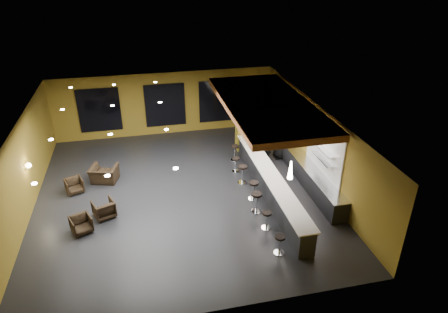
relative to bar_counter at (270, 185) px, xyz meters
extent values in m
cube|color=black|center=(-3.65, 1.00, -0.55)|extent=(12.00, 13.00, 0.10)
cube|color=black|center=(-3.65, 1.00, 3.05)|extent=(12.00, 13.00, 0.10)
cube|color=olive|center=(-3.65, 7.55, 1.25)|extent=(12.00, 0.10, 3.50)
cube|color=olive|center=(-3.65, -5.55, 1.25)|extent=(12.00, 0.10, 3.50)
cube|color=olive|center=(-9.70, 1.00, 1.25)|extent=(0.10, 13.00, 3.50)
cube|color=olive|center=(2.40, 1.00, 1.25)|extent=(0.10, 13.00, 3.50)
cube|color=#9C572D|center=(0.35, 2.00, 2.86)|extent=(3.60, 8.00, 0.28)
cube|color=black|center=(-7.15, 7.44, 1.20)|extent=(2.20, 0.06, 2.40)
cube|color=black|center=(-3.65, 7.44, 1.20)|extent=(2.20, 0.06, 2.40)
cube|color=black|center=(-0.65, 7.44, 1.20)|extent=(2.20, 0.06, 2.40)
cube|color=white|center=(2.31, 0.00, 1.50)|extent=(0.06, 3.20, 2.40)
cube|color=black|center=(0.00, 0.00, 0.00)|extent=(0.60, 8.00, 1.00)
cube|color=silver|center=(0.00, 0.00, 0.52)|extent=(0.78, 8.10, 0.05)
cube|color=black|center=(2.00, 0.50, -0.07)|extent=(0.70, 6.00, 0.86)
cube|color=silver|center=(2.00, 0.50, 0.39)|extent=(0.72, 6.00, 0.03)
cube|color=silver|center=(2.17, -0.20, 1.10)|extent=(0.30, 1.50, 0.03)
cube|color=silver|center=(2.17, -0.20, 1.55)|extent=(0.30, 1.50, 0.03)
cube|color=olive|center=(0.00, 4.60, 1.25)|extent=(0.60, 0.60, 3.50)
sphere|color=#FFE5B2|center=(-9.53, 1.50, 1.30)|extent=(0.22, 0.22, 0.22)
cone|color=white|center=(0.00, -2.00, 1.85)|extent=(0.20, 0.20, 0.70)
cone|color=white|center=(0.00, 0.50, 1.85)|extent=(0.20, 0.20, 0.70)
cone|color=white|center=(0.00, 3.00, 1.85)|extent=(0.20, 0.20, 0.70)
imported|color=black|center=(0.65, 2.79, 0.43)|extent=(0.79, 0.66, 1.86)
imported|color=black|center=(0.89, 2.96, 0.30)|extent=(0.94, 0.84, 1.59)
imported|color=black|center=(1.60, 3.17, 0.45)|extent=(1.05, 0.83, 1.89)
imported|color=black|center=(-7.57, -0.82, -0.17)|extent=(0.93, 0.94, 0.66)
imported|color=black|center=(-6.79, -0.02, -0.14)|extent=(1.00, 1.01, 0.71)
imported|color=black|center=(-8.11, 2.09, -0.18)|extent=(0.89, 0.90, 0.64)
imported|color=black|center=(-6.89, 2.75, -0.13)|extent=(1.38, 1.28, 0.75)
cylinder|color=silver|center=(-0.83, -3.54, -0.49)|extent=(0.37, 0.37, 0.03)
cylinder|color=silver|center=(-0.83, -3.54, -0.16)|extent=(0.06, 0.06, 0.64)
cylinder|color=black|center=(-0.83, -3.54, 0.19)|extent=(0.35, 0.35, 0.07)
cylinder|color=silver|center=(-0.83, -2.12, -0.49)|extent=(0.37, 0.37, 0.03)
cylinder|color=silver|center=(-0.83, -2.12, -0.16)|extent=(0.06, 0.06, 0.64)
cylinder|color=black|center=(-0.83, -2.12, 0.19)|extent=(0.35, 0.35, 0.07)
cylinder|color=silver|center=(-0.90, -1.02, -0.48)|extent=(0.44, 0.44, 0.03)
cylinder|color=silver|center=(-0.90, -1.02, -0.09)|extent=(0.08, 0.08, 0.77)
cylinder|color=black|center=(-0.90, -1.02, 0.32)|extent=(0.42, 0.42, 0.09)
cylinder|color=silver|center=(-0.75, -0.12, -0.48)|extent=(0.42, 0.42, 0.03)
cylinder|color=silver|center=(-0.75, -0.12, -0.11)|extent=(0.07, 0.07, 0.74)
cylinder|color=black|center=(-0.75, -0.12, 0.29)|extent=(0.40, 0.40, 0.08)
cylinder|color=silver|center=(-0.86, 1.26, -0.48)|extent=(0.43, 0.43, 0.03)
cylinder|color=silver|center=(-0.86, 1.26, -0.10)|extent=(0.08, 0.08, 0.76)
cylinder|color=black|center=(-0.86, 1.26, 0.31)|extent=(0.41, 0.41, 0.09)
cylinder|color=silver|center=(-0.90, 2.32, -0.49)|extent=(0.36, 0.36, 0.03)
cylinder|color=silver|center=(-0.90, 2.32, -0.17)|extent=(0.06, 0.06, 0.63)
cylinder|color=black|center=(-0.90, 2.32, 0.18)|extent=(0.34, 0.34, 0.07)
cylinder|color=silver|center=(-0.66, 3.45, -0.48)|extent=(0.40, 0.40, 0.03)
cylinder|color=silver|center=(-0.66, 3.45, -0.13)|extent=(0.07, 0.07, 0.71)
cylinder|color=black|center=(-0.66, 3.45, 0.26)|extent=(0.38, 0.38, 0.08)
camera|label=1|loc=(-5.02, -13.57, 8.85)|focal=32.00mm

